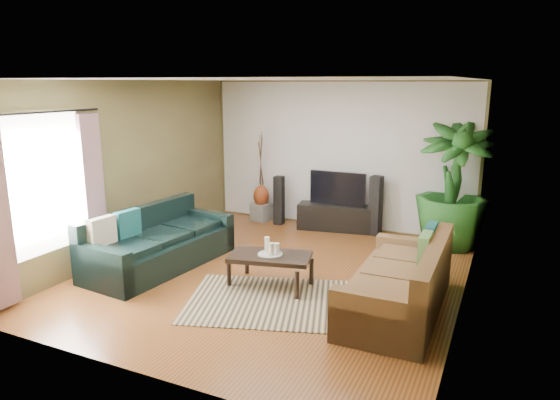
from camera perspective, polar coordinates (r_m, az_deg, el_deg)
The scene contains 27 objects.
floor at distance 7.16m, azimuth -0.68°, elevation -8.55°, with size 5.50×5.50×0.00m, color brown.
ceiling at distance 6.64m, azimuth -0.75°, elevation 13.62°, with size 5.50×5.50×0.00m, color white.
wall_back at distance 9.29m, azimuth 6.67°, elevation 5.09°, with size 5.00×5.00×0.00m, color olive.
wall_front at distance 4.53m, azimuth -16.00°, elevation -4.11°, with size 5.00×5.00×0.00m, color olive.
wall_left at distance 8.15m, azimuth -16.79°, elevation 3.47°, with size 5.50×5.50×0.00m, color olive.
wall_right at distance 6.14m, azimuth 20.82°, elevation 0.07°, with size 5.50×5.50×0.00m, color olive.
backwall_panel at distance 9.28m, azimuth 6.65°, elevation 5.08°, with size 4.90×4.90×0.00m, color white.
window_pane at distance 7.04m, azimuth -25.31°, elevation 1.67°, with size 1.80×1.80×0.00m, color white.
curtain_far at distance 7.54m, azimuth -20.55°, elevation 0.87°, with size 0.08×0.35×2.20m, color gray.
curtain_rod at distance 6.90m, azimuth -25.78°, elevation 8.98°, with size 0.03×0.03×1.90m, color black.
sofa_left at distance 7.56m, azimuth -13.54°, elevation -4.31°, with size 2.32×0.99×0.85m, color black.
sofa_right at distance 6.13m, azimuth 13.30°, elevation -8.50°, with size 2.19×0.98×0.85m, color brown.
area_rug at distance 6.34m, azimuth -0.68°, elevation -11.49°, with size 2.14×1.51×0.01m, color tan.
coffee_table at distance 6.73m, azimuth -1.12°, elevation -8.01°, with size 1.07×0.58×0.44m, color black.
candle_tray at distance 6.65m, azimuth -1.13°, elevation -6.20°, with size 0.33×0.33×0.01m, color #969690.
candle_tall at distance 6.66m, azimuth -1.49°, elevation -5.12°, with size 0.07×0.07×0.21m, color #F2EDCC.
candle_mid at distance 6.57m, azimuth -0.98°, elevation -5.61°, with size 0.07×0.07×0.16m, color beige.
candle_short at distance 6.65m, azimuth -0.36°, elevation -5.51°, with size 0.07×0.07×0.14m, color silver.
tv_stand at distance 9.26m, azimuth 6.51°, elevation -1.98°, with size 1.42×0.43×0.47m, color black.
television at distance 9.13m, azimuth 6.60°, elevation 1.32°, with size 1.04×0.06×0.62m, color black.
speaker_left at distance 9.52m, azimuth -0.12°, elevation -0.04°, with size 0.17×0.19×0.93m, color black.
speaker_right at distance 8.99m, azimuth 10.87°, elevation -0.65°, with size 0.19×0.21×1.06m, color black.
potted_plant at distance 8.55m, azimuth 19.15°, elevation 1.56°, with size 1.16×1.16×2.06m, color #1C521B.
plant_pot at distance 8.76m, azimuth 18.71°, elevation -4.11°, with size 0.38×0.38×0.30m, color black.
pedestal at distance 9.86m, azimuth -2.15°, elevation -1.37°, with size 0.33×0.33×0.33m, color gray.
vase at distance 9.78m, azimuth -2.17°, elevation 0.44°, with size 0.31×0.31×0.43m, color maroon.
side_table at distance 8.67m, azimuth -12.49°, elevation -2.89°, with size 0.55×0.55×0.58m, color olive.
Camera 1 is at (2.88, -5.99, 2.67)m, focal length 32.00 mm.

